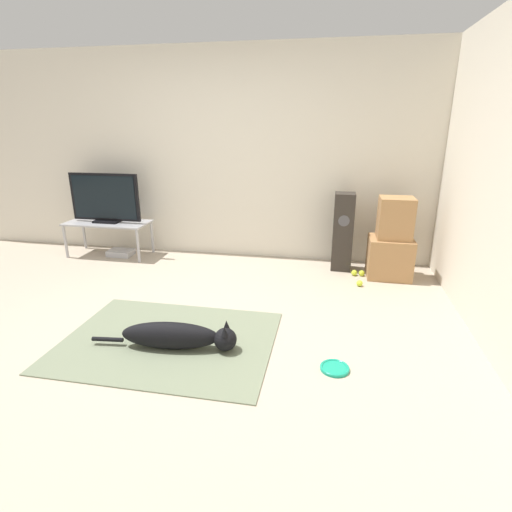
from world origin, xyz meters
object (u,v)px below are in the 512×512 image
(tennis_ball_by_boxes, at_px, (354,273))
(game_console, at_px, (121,253))
(cardboard_box_upper, at_px, (395,218))
(tv_stand, at_px, (108,226))
(dog, at_px, (179,336))
(cardboard_box_lower, at_px, (389,257))
(frisbee, at_px, (335,368))
(tennis_ball_loose_on_carpet, at_px, (360,283))
(floor_speaker, at_px, (343,232))
(tv, at_px, (105,199))
(tennis_ball_near_speaker, at_px, (362,273))

(tennis_ball_by_boxes, bearing_deg, game_console, 176.78)
(cardboard_box_upper, height_order, tv_stand, cardboard_box_upper)
(dog, xyz_separation_m, cardboard_box_lower, (1.77, 1.92, 0.11))
(frisbee, xyz_separation_m, tennis_ball_loose_on_carpet, (0.25, 1.61, 0.02))
(cardboard_box_upper, relative_size, game_console, 1.44)
(floor_speaker, xyz_separation_m, tennis_ball_loose_on_carpet, (0.20, -0.52, -0.42))
(dog, bearing_deg, tv, 130.56)
(dog, height_order, tv_stand, tv_stand)
(frisbee, relative_size, tennis_ball_by_boxes, 3.17)
(frisbee, bearing_deg, tennis_ball_by_boxes, 83.70)
(tv, relative_size, game_console, 2.92)
(floor_speaker, height_order, tennis_ball_by_boxes, floor_speaker)
(tv_stand, xyz_separation_m, tennis_ball_loose_on_carpet, (3.19, -0.48, -0.36))
(cardboard_box_lower, relative_size, game_console, 1.51)
(floor_speaker, xyz_separation_m, tennis_ball_by_boxes, (0.15, -0.20, -0.42))
(cardboard_box_upper, relative_size, floor_speaker, 0.50)
(frisbee, xyz_separation_m, tennis_ball_by_boxes, (0.21, 1.92, 0.02))
(tennis_ball_near_speaker, bearing_deg, dog, -128.39)
(dog, distance_m, tennis_ball_loose_on_carpet, 2.12)
(dog, relative_size, tennis_ball_near_speaker, 17.32)
(frisbee, xyz_separation_m, tv_stand, (-2.93, 2.08, 0.38))
(cardboard_box_upper, distance_m, tennis_ball_loose_on_carpet, 0.82)
(game_console, bearing_deg, tennis_ball_loose_on_carpet, -8.97)
(cardboard_box_upper, xyz_separation_m, tennis_ball_loose_on_carpet, (-0.35, -0.36, -0.65))
(floor_speaker, xyz_separation_m, game_console, (-2.85, -0.04, -0.42))
(tv_stand, height_order, tennis_ball_loose_on_carpet, tv_stand)
(frisbee, distance_m, tennis_ball_by_boxes, 1.93)
(dog, xyz_separation_m, tennis_ball_near_speaker, (1.48, 1.87, -0.08))
(frisbee, height_order, tennis_ball_near_speaker, tennis_ball_near_speaker)
(tennis_ball_loose_on_carpet, bearing_deg, floor_speaker, 110.98)
(cardboard_box_upper, height_order, game_console, cardboard_box_upper)
(dog, xyz_separation_m, game_console, (-1.61, 2.04, -0.08))
(tennis_ball_near_speaker, bearing_deg, frisbee, -98.74)
(frisbee, distance_m, floor_speaker, 2.17)
(tv_stand, xyz_separation_m, game_console, (0.14, 0.00, -0.36))
(dog, relative_size, floor_speaker, 1.25)
(tv_stand, bearing_deg, tennis_ball_loose_on_carpet, -8.55)
(tv_stand, bearing_deg, tv, 90.00)
(cardboard_box_upper, bearing_deg, tv_stand, 178.04)
(floor_speaker, relative_size, tennis_ball_by_boxes, 13.84)
(dog, height_order, tennis_ball_loose_on_carpet, dog)
(frisbee, bearing_deg, game_console, 143.25)
(dog, bearing_deg, cardboard_box_lower, 47.19)
(floor_speaker, distance_m, tv, 3.00)
(tennis_ball_loose_on_carpet, height_order, game_console, game_console)
(frisbee, xyz_separation_m, cardboard_box_lower, (0.59, 1.96, 0.21))
(frisbee, bearing_deg, tv_stand, 144.59)
(cardboard_box_lower, distance_m, tennis_ball_loose_on_carpet, 0.53)
(floor_speaker, relative_size, game_console, 2.89)
(floor_speaker, height_order, tennis_ball_near_speaker, floor_speaker)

